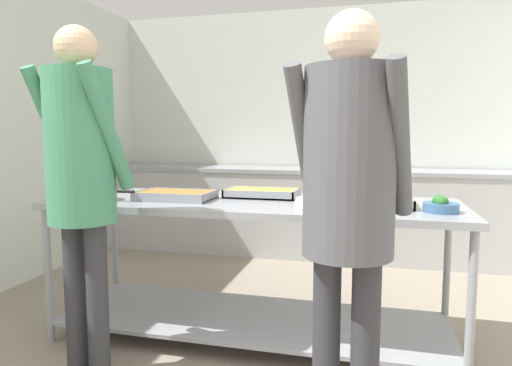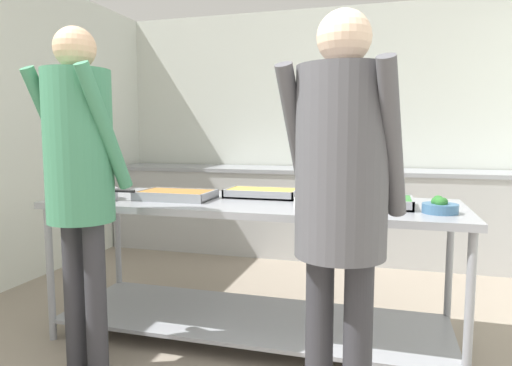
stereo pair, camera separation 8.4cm
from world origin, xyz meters
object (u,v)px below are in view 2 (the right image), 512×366
object	(u,v)px
guest_serving_right	(341,185)
water_bottle	(352,158)
sauce_pan	(96,193)
broccoli_bowl	(440,207)
serving_tray_vegetables	(262,193)
serving_tray_greens	(176,195)
guest_serving_left	(80,164)
serving_tray_roast	(377,202)
plate_stack	(314,202)

from	to	relation	value
guest_serving_right	water_bottle	xyz separation A→B (m)	(-0.18, 3.07, -0.05)
sauce_pan	guest_serving_right	world-z (taller)	guest_serving_right
broccoli_bowl	guest_serving_right	world-z (taller)	guest_serving_right
serving_tray_vegetables	broccoli_bowl	xyz separation A→B (m)	(1.05, -0.33, 0.01)
guest_serving_right	serving_tray_vegetables	bearing A→B (deg)	120.03
serving_tray_greens	guest_serving_right	bearing A→B (deg)	-36.03
broccoli_bowl	serving_tray_greens	bearing A→B (deg)	176.76
guest_serving_left	water_bottle	distance (m)	3.10
serving_tray_vegetables	serving_tray_roast	distance (m)	0.75
serving_tray_greens	water_bottle	distance (m)	2.45
serving_tray_vegetables	plate_stack	world-z (taller)	serving_tray_vegetables
plate_stack	serving_tray_roast	xyz separation A→B (m)	(0.34, 0.10, 0.00)
sauce_pan	serving_tray_roast	distance (m)	1.71
plate_stack	serving_tray_roast	world-z (taller)	serving_tray_roast
plate_stack	water_bottle	xyz separation A→B (m)	(0.04, 2.31, 0.13)
guest_serving_left	plate_stack	bearing A→B (deg)	26.77
guest_serving_left	serving_tray_vegetables	bearing A→B (deg)	49.26
broccoli_bowl	serving_tray_roast	bearing A→B (deg)	156.42
serving_tray_greens	water_bottle	xyz separation A→B (m)	(0.93, 2.26, 0.13)
serving_tray_greens	water_bottle	world-z (taller)	water_bottle
sauce_pan	serving_tray_greens	distance (m)	0.50
serving_tray_roast	guest_serving_left	bearing A→B (deg)	-155.63
sauce_pan	serving_tray_vegetables	xyz separation A→B (m)	(0.97, 0.41, -0.02)
broccoli_bowl	serving_tray_vegetables	bearing A→B (deg)	162.48
guest_serving_right	water_bottle	distance (m)	3.07
sauce_pan	serving_tray_vegetables	world-z (taller)	sauce_pan
guest_serving_right	water_bottle	size ratio (longest dim) A/B	7.28
broccoli_bowl	water_bottle	bearing A→B (deg)	104.74
serving_tray_roast	water_bottle	xyz separation A→B (m)	(-0.30, 2.21, 0.13)
serving_tray_roast	broccoli_bowl	world-z (taller)	broccoli_bowl
sauce_pan	serving_tray_roast	world-z (taller)	sauce_pan
serving_tray_greens	serving_tray_roast	xyz separation A→B (m)	(1.23, 0.05, -0.00)
serving_tray_greens	serving_tray_vegetables	size ratio (longest dim) A/B	1.00
serving_tray_roast	guest_serving_left	world-z (taller)	guest_serving_left
sauce_pan	guest_serving_left	world-z (taller)	guest_serving_left
serving_tray_roast	broccoli_bowl	xyz separation A→B (m)	(0.32, -0.14, 0.01)
serving_tray_greens	serving_tray_roast	bearing A→B (deg)	2.39
serving_tray_roast	guest_serving_right	world-z (taller)	guest_serving_right
plate_stack	sauce_pan	bearing A→B (deg)	-175.11
serving_tray_greens	guest_serving_left	size ratio (longest dim) A/B	0.26
guest_serving_left	water_bottle	size ratio (longest dim) A/B	7.53
sauce_pan	serving_tray_greens	size ratio (longest dim) A/B	0.89
serving_tray_vegetables	broccoli_bowl	world-z (taller)	broccoli_bowl
sauce_pan	guest_serving_right	size ratio (longest dim) A/B	0.24
serving_tray_vegetables	guest_serving_left	xyz separation A→B (m)	(-0.74, -0.85, 0.23)
sauce_pan	guest_serving_right	xyz separation A→B (m)	(1.57, -0.64, 0.17)
serving_tray_greens	plate_stack	size ratio (longest dim) A/B	1.99
serving_tray_vegetables	plate_stack	bearing A→B (deg)	-37.11
sauce_pan	broccoli_bowl	distance (m)	2.02
plate_stack	guest_serving_left	xyz separation A→B (m)	(-1.12, -0.56, 0.24)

